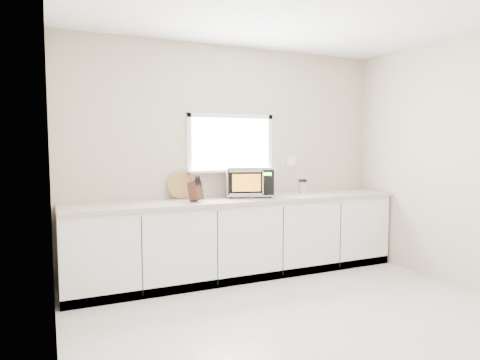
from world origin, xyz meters
TOP-DOWN VIEW (x-y plane):
  - ground at (0.00, 0.00)m, footprint 4.00×4.00m
  - back_wall at (0.00, 2.00)m, footprint 4.00×0.17m
  - cabinets at (0.00, 1.70)m, footprint 3.92×0.60m
  - countertop at (0.00, 1.69)m, footprint 3.92×0.64m
  - microwave at (0.16, 1.82)m, footprint 0.65×0.57m
  - knife_block at (-0.57, 1.62)m, footprint 0.15×0.21m
  - cutting_board at (-0.64, 1.94)m, footprint 0.31×0.07m
  - coffee_grinder at (0.87, 1.74)m, footprint 0.13×0.13m

SIDE VIEW (x-z plane):
  - ground at x=0.00m, z-range 0.00..0.00m
  - cabinets at x=0.00m, z-range 0.00..0.88m
  - countertop at x=0.00m, z-range 0.88..0.92m
  - coffee_grinder at x=0.87m, z-range 0.92..1.11m
  - knife_block at x=-0.57m, z-range 0.90..1.18m
  - cutting_board at x=-0.64m, z-range 0.92..1.23m
  - microwave at x=0.16m, z-range 0.93..1.28m
  - back_wall at x=0.00m, z-range 0.01..2.71m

